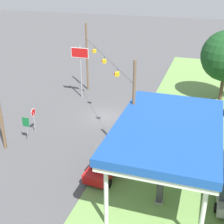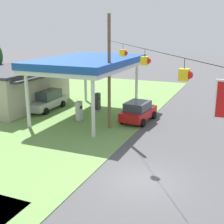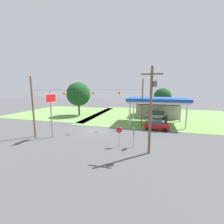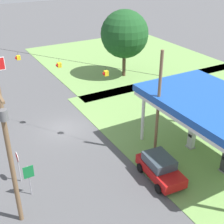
% 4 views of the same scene
% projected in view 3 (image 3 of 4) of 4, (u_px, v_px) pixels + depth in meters
% --- Properties ---
extents(ground_plane, '(160.00, 160.00, 0.00)m').
position_uv_depth(ground_plane, '(94.00, 131.00, 25.10)').
color(ground_plane, '#4C4C4F').
extents(grass_verge_station_corner, '(36.00, 28.00, 0.04)m').
position_uv_depth(grass_verge_station_corner, '(164.00, 116.00, 37.90)').
color(grass_verge_station_corner, '#6B934C').
rests_on(grass_verge_station_corner, ground).
extents(grass_verge_opposite_corner, '(24.00, 24.00, 0.04)m').
position_uv_depth(grass_verge_opposite_corner, '(64.00, 112.00, 44.48)').
color(grass_verge_opposite_corner, '#6B934C').
rests_on(grass_verge_opposite_corner, ground).
extents(gas_station_canopy, '(11.28, 7.12, 5.19)m').
position_uv_depth(gas_station_canopy, '(157.00, 100.00, 29.51)').
color(gas_station_canopy, silver).
rests_on(gas_station_canopy, ground).
extents(gas_station_store, '(10.31, 7.76, 3.82)m').
position_uv_depth(gas_station_store, '(157.00, 109.00, 38.01)').
color(gas_station_store, '#B2A893').
rests_on(gas_station_store, ground).
extents(fuel_pump_near, '(0.71, 0.56, 1.72)m').
position_uv_depth(fuel_pump_near, '(147.00, 119.00, 30.61)').
color(fuel_pump_near, gray).
rests_on(fuel_pump_near, ground).
extents(fuel_pump_far, '(0.71, 0.56, 1.72)m').
position_uv_depth(fuel_pump_far, '(166.00, 120.00, 29.65)').
color(fuel_pump_far, gray).
rests_on(fuel_pump_far, ground).
extents(car_at_pumps_front, '(4.27, 2.37, 1.75)m').
position_uv_depth(car_at_pumps_front, '(157.00, 125.00, 25.66)').
color(car_at_pumps_front, '#AD1414').
rests_on(car_at_pumps_front, ground).
extents(car_at_pumps_rear, '(4.93, 2.19, 1.90)m').
position_uv_depth(car_at_pumps_rear, '(157.00, 115.00, 34.51)').
color(car_at_pumps_rear, '#9E9EA3').
rests_on(car_at_pumps_rear, ground).
extents(stop_sign_roadside, '(0.80, 0.08, 2.50)m').
position_uv_depth(stop_sign_roadside, '(119.00, 132.00, 18.13)').
color(stop_sign_roadside, '#99999E').
rests_on(stop_sign_roadside, ground).
extents(stop_sign_overhead, '(0.22, 2.24, 6.62)m').
position_uv_depth(stop_sign_overhead, '(51.00, 105.00, 21.02)').
color(stop_sign_overhead, gray).
rests_on(stop_sign_overhead, ground).
extents(route_sign, '(0.10, 0.70, 2.40)m').
position_uv_depth(route_sign, '(134.00, 134.00, 17.94)').
color(route_sign, gray).
rests_on(route_sign, ground).
extents(utility_pole_main, '(2.20, 0.44, 9.34)m').
position_uv_depth(utility_pole_main, '(151.00, 106.00, 15.75)').
color(utility_pole_main, brown).
rests_on(utility_pole_main, ground).
extents(signal_span_gantry, '(15.05, 10.24, 8.75)m').
position_uv_depth(signal_span_gantry, '(94.00, 103.00, 24.34)').
color(signal_span_gantry, brown).
rests_on(signal_span_gantry, ground).
extents(tree_behind_station, '(4.90, 4.90, 7.11)m').
position_uv_depth(tree_behind_station, '(162.00, 97.00, 42.60)').
color(tree_behind_station, '#4C3828').
rests_on(tree_behind_station, ground).
extents(tree_west_verge, '(6.02, 6.02, 8.57)m').
position_uv_depth(tree_west_verge, '(79.00, 94.00, 38.03)').
color(tree_west_verge, '#4C3828').
rests_on(tree_west_verge, ground).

